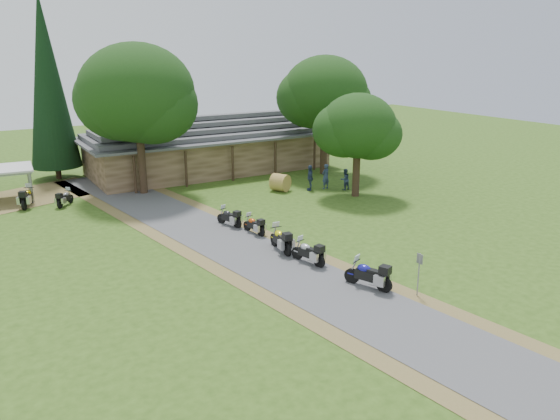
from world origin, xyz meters
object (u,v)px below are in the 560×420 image
lodge (210,143)px  motorcycle_row_b (308,251)px  motorcycle_row_a (368,273)px  motorcycle_carport_b (65,197)px  motorcycle_row_c (281,238)px  motorcycle_carport_a (27,196)px  motorcycle_row_e (229,216)px  hay_bale (280,182)px  motorcycle_row_d (254,224)px

lodge → motorcycle_row_b: size_ratio=11.20×
motorcycle_row_a → motorcycle_carport_b: 22.94m
lodge → motorcycle_row_c: size_ratio=10.32×
lodge → motorcycle_carport_a: (-15.33, -4.13, -1.72)m
motorcycle_row_a → motorcycle_row_c: size_ratio=1.00×
motorcycle_row_e → hay_bale: hay_bale is taller
motorcycle_row_c → motorcycle_row_e: 5.28m
motorcycle_row_c → hay_bale: size_ratio=1.59×
lodge → motorcycle_carport_b: 14.21m
motorcycle_row_a → motorcycle_carport_a: motorcycle_carport_a is taller
motorcycle_row_b → motorcycle_carport_b: bearing=12.6°
motorcycle_carport_a → motorcycle_carport_b: motorcycle_carport_a is taller
motorcycle_row_c → hay_bale: bearing=-24.7°
lodge → motorcycle_row_a: 26.59m
motorcycle_carport_a → motorcycle_row_a: bearing=-130.3°
motorcycle_carport_b → motorcycle_row_a: bearing=-116.2°
motorcycle_row_b → motorcycle_row_c: (-0.28, 2.20, 0.06)m
motorcycle_row_a → motorcycle_row_e: bearing=-14.8°
motorcycle_row_c → motorcycle_row_e: motorcycle_row_c is taller
motorcycle_row_a → motorcycle_row_c: 6.07m
motorcycle_row_a → motorcycle_row_c: same height
lodge → motorcycle_row_b: lodge is taller
lodge → motorcycle_row_c: 20.91m
motorcycle_row_a → hay_bale: 17.79m
motorcycle_row_d → motorcycle_row_e: size_ratio=0.96×
motorcycle_row_c → motorcycle_row_a: bearing=-164.6°
motorcycle_row_b → motorcycle_row_a: bearing=176.9°
motorcycle_row_e → motorcycle_carport_b: motorcycle_row_e is taller
lodge → motorcycle_row_b: 22.99m
motorcycle_row_c → motorcycle_carport_b: size_ratio=1.23×
hay_bale → motorcycle_row_d: bearing=-129.8°
motorcycle_row_d → hay_bale: bearing=-48.7°
motorcycle_row_c → motorcycle_carport_b: bearing=34.7°
motorcycle_carport_a → motorcycle_carport_b: bearing=-92.4°
motorcycle_row_a → motorcycle_row_e: (-1.42, 11.26, -0.10)m
motorcycle_row_d → motorcycle_carport_a: (-10.49, 12.89, 0.15)m
lodge → motorcycle_row_a: lodge is taller
motorcycle_row_c → motorcycle_carport_b: motorcycle_row_c is taller
motorcycle_carport_b → hay_bale: hay_bale is taller
lodge → hay_bale: lodge is taller
lodge → motorcycle_row_a: size_ratio=10.32×
motorcycle_carport_b → motorcycle_row_d: bearing=-104.7°
motorcycle_carport_a → hay_bale: (16.90, -5.21, -0.08)m
lodge → motorcycle_row_e: bearing=-110.0°
motorcycle_row_b → hay_bale: motorcycle_row_b is taller
hay_bale → motorcycle_row_c: bearing=-121.0°
motorcycle_row_c → hay_bale: 12.71m
motorcycle_row_c → motorcycle_carport_a: bearing=39.1°
motorcycle_row_d → motorcycle_carport_b: bearing=26.0°
lodge → motorcycle_row_a: (-4.02, -26.23, -1.74)m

